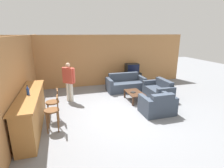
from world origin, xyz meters
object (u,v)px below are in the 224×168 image
(bar_chair_mid, at_px, (53,104))
(couch_far, at_px, (125,84))
(tv_unit, at_px, (132,78))
(person_by_window, at_px, (69,80))
(tv, at_px, (132,68))
(armchair_near, at_px, (158,106))
(book_on_table, at_px, (133,92))
(bottle, at_px, (28,90))
(coffee_table, at_px, (134,93))
(loveseat_right, at_px, (159,91))
(bar_chair_near, at_px, (52,112))

(bar_chair_mid, bearing_deg, couch_far, 34.35)
(couch_far, height_order, tv_unit, couch_far)
(person_by_window, bearing_deg, tv, 25.66)
(armchair_near, distance_m, book_on_table, 1.36)
(bottle, relative_size, person_by_window, 0.17)
(bar_chair_mid, xyz_separation_m, couch_far, (3.22, 2.20, -0.26))
(book_on_table, height_order, person_by_window, person_by_window)
(couch_far, bearing_deg, coffee_table, -94.82)
(tv, bearing_deg, armchair_near, -98.58)
(loveseat_right, height_order, bottle, bottle)
(tv, bearing_deg, bar_chair_near, -136.36)
(couch_far, distance_m, armchair_near, 2.70)
(bar_chair_near, xyz_separation_m, bar_chair_mid, (-0.00, 0.61, 0.00))
(bar_chair_near, distance_m, tv_unit, 5.45)
(bar_chair_near, distance_m, couch_far, 4.29)
(bar_chair_mid, height_order, tv, tv)
(bar_chair_mid, distance_m, coffee_table, 3.23)
(bar_chair_near, bearing_deg, bottle, 161.31)
(loveseat_right, height_order, book_on_table, loveseat_right)
(bar_chair_near, relative_size, coffee_table, 1.04)
(couch_far, xyz_separation_m, person_by_window, (-2.64, -0.67, 0.59))
(bar_chair_near, relative_size, person_by_window, 0.65)
(bar_chair_mid, height_order, loveseat_right, bar_chair_mid)
(bottle, relative_size, book_on_table, 1.18)
(couch_far, bearing_deg, armchair_near, -86.40)
(armchair_near, height_order, book_on_table, armchair_near)
(coffee_table, bearing_deg, bar_chair_mid, -164.88)
(tv_unit, bearing_deg, bar_chair_mid, -141.39)
(bottle, distance_m, book_on_table, 3.91)
(bar_chair_near, relative_size, bottle, 3.79)
(couch_far, distance_m, tv_unit, 1.19)
(bar_chair_mid, bearing_deg, tv, 38.58)
(tv_unit, relative_size, person_by_window, 0.61)
(bar_chair_mid, bearing_deg, bar_chair_near, -90.00)
(bar_chair_mid, distance_m, loveseat_right, 4.33)
(bottle, bearing_deg, person_by_window, 59.15)
(couch_far, height_order, coffee_table, couch_far)
(bar_chair_near, bearing_deg, book_on_table, 25.31)
(coffee_table, bearing_deg, armchair_near, -77.94)
(couch_far, xyz_separation_m, tv_unit, (0.72, 0.94, 0.02))
(couch_far, relative_size, person_by_window, 1.13)
(couch_far, relative_size, armchair_near, 1.64)
(loveseat_right, bearing_deg, tv_unit, 97.30)
(book_on_table, bearing_deg, loveseat_right, 2.38)
(couch_far, xyz_separation_m, loveseat_right, (1.01, -1.33, -0.00))
(loveseat_right, bearing_deg, bottle, -165.01)
(bar_chair_near, relative_size, loveseat_right, 0.74)
(armchair_near, height_order, bottle, bottle)
(coffee_table, height_order, tv_unit, tv_unit)
(armchair_near, xyz_separation_m, loveseat_right, (0.84, 1.36, -0.00))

